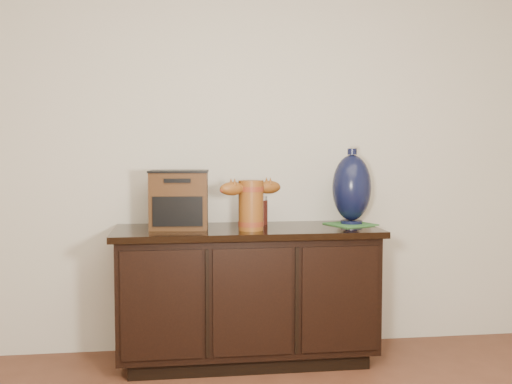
{
  "coord_description": "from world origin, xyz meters",
  "views": [
    {
      "loc": [
        -0.39,
        -1.05,
        1.19
      ],
      "look_at": [
        0.05,
        2.18,
        0.96
      ],
      "focal_mm": 42.0,
      "sensor_mm": 36.0,
      "label": 1
    }
  ],
  "objects": [
    {
      "name": "room",
      "position": [
        0.0,
        0.0,
        1.3
      ],
      "size": [
        5.0,
        5.0,
        5.0
      ],
      "color": "#562E1D",
      "rests_on": "ground"
    },
    {
      "name": "green_mat",
      "position": [
        0.61,
        2.29,
        0.76
      ],
      "size": [
        0.3,
        0.3,
        0.01
      ],
      "primitive_type": "cube",
      "rotation": [
        0.0,
        0.0,
        0.37
      ],
      "color": "#367233",
      "rests_on": "sideboard"
    },
    {
      "name": "terracotta_vessel",
      "position": [
        0.01,
        2.13,
        0.91
      ],
      "size": [
        0.37,
        0.22,
        0.27
      ],
      "rotation": [
        0.0,
        0.0,
        0.42
      ],
      "color": "brown",
      "rests_on": "sideboard"
    },
    {
      "name": "sideboard",
      "position": [
        0.0,
        2.23,
        0.39
      ],
      "size": [
        1.46,
        0.56,
        0.75
      ],
      "color": "black",
      "rests_on": "ground"
    },
    {
      "name": "lamp_base",
      "position": [
        0.62,
        2.29,
        0.97
      ],
      "size": [
        0.29,
        0.29,
        0.43
      ],
      "rotation": [
        0.0,
        0.0,
        0.37
      ],
      "color": "black",
      "rests_on": "green_mat"
    },
    {
      "name": "tv_radio",
      "position": [
        -0.37,
        2.26,
        0.91
      ],
      "size": [
        0.34,
        0.28,
        0.32
      ],
      "rotation": [
        0.0,
        0.0,
        -0.08
      ],
      "color": "#3F240F",
      "rests_on": "sideboard"
    },
    {
      "name": "spray_can",
      "position": [
        0.11,
        2.37,
        0.84
      ],
      "size": [
        0.06,
        0.06,
        0.17
      ],
      "color": "#55170E",
      "rests_on": "sideboard"
    }
  ]
}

